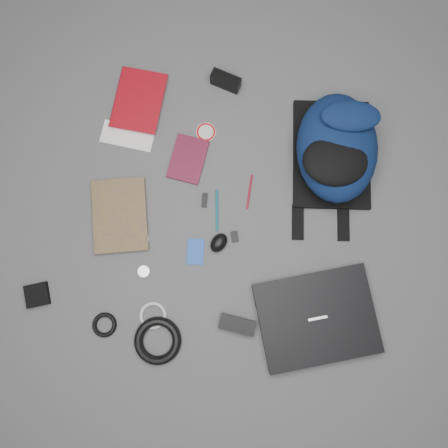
% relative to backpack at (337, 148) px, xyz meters
% --- Properties ---
extents(ground, '(4.00, 4.00, 0.00)m').
position_rel_backpack_xyz_m(ground, '(-0.35, -0.33, -0.09)').
color(ground, '#4F4F51').
rests_on(ground, ground).
extents(backpack, '(0.37, 0.48, 0.18)m').
position_rel_backpack_xyz_m(backpack, '(0.00, 0.00, 0.00)').
color(backpack, '#081433').
rests_on(backpack, ground).
extents(laptop, '(0.49, 0.44, 0.04)m').
position_rel_backpack_xyz_m(laptop, '(0.03, -0.60, -0.07)').
color(laptop, black).
rests_on(laptop, ground).
extents(textbook_red, '(0.18, 0.24, 0.03)m').
position_rel_backpack_xyz_m(textbook_red, '(-0.84, 0.08, -0.08)').
color(textbook_red, maroon).
rests_on(textbook_red, ground).
extents(comic_book, '(0.26, 0.31, 0.02)m').
position_rel_backpack_xyz_m(comic_book, '(-0.82, -0.39, -0.08)').
color(comic_book, '#BF930D').
rests_on(comic_book, ground).
extents(envelope, '(0.20, 0.10, 0.00)m').
position_rel_backpack_xyz_m(envelope, '(-0.76, -0.06, -0.09)').
color(envelope, white).
rests_on(envelope, ground).
extents(dvd_case, '(0.13, 0.18, 0.01)m').
position_rel_backpack_xyz_m(dvd_case, '(-0.52, -0.11, -0.09)').
color(dvd_case, '#480D1F').
rests_on(dvd_case, ground).
extents(compact_camera, '(0.12, 0.06, 0.06)m').
position_rel_backpack_xyz_m(compact_camera, '(-0.44, 0.20, -0.06)').
color(compact_camera, black).
rests_on(compact_camera, ground).
extents(sticker_disc, '(0.09, 0.09, 0.00)m').
position_rel_backpack_xyz_m(sticker_disc, '(-0.48, 0.01, -0.09)').
color(sticker_disc, silver).
rests_on(sticker_disc, ground).
extents(pen_teal, '(0.04, 0.15, 0.01)m').
position_rel_backpack_xyz_m(pen_teal, '(-0.38, -0.28, -0.09)').
color(pen_teal, '#0B556A').
rests_on(pen_teal, ground).
extents(pen_red, '(0.01, 0.13, 0.01)m').
position_rel_backpack_xyz_m(pen_red, '(-0.27, -0.19, -0.09)').
color(pen_red, maroon).
rests_on(pen_red, ground).
extents(id_badge, '(0.07, 0.10, 0.00)m').
position_rel_backpack_xyz_m(id_badge, '(-0.43, -0.44, -0.09)').
color(id_badge, '#1641A7').
rests_on(id_badge, ground).
extents(usb_black, '(0.02, 0.05, 0.01)m').
position_rel_backpack_xyz_m(usb_black, '(-0.43, -0.25, -0.09)').
color(usb_black, black).
rests_on(usb_black, ground).
extents(key_fob, '(0.04, 0.04, 0.01)m').
position_rel_backpack_xyz_m(key_fob, '(-0.30, -0.36, -0.09)').
color(key_fob, black).
rests_on(key_fob, ground).
extents(mouse, '(0.08, 0.09, 0.04)m').
position_rel_backpack_xyz_m(mouse, '(-0.35, -0.40, -0.07)').
color(mouse, black).
rests_on(mouse, ground).
extents(headphone_left, '(0.07, 0.07, 0.01)m').
position_rel_backpack_xyz_m(headphone_left, '(-0.63, -0.43, -0.09)').
color(headphone_left, silver).
rests_on(headphone_left, ground).
extents(headphone_right, '(0.05, 0.05, 0.01)m').
position_rel_backpack_xyz_m(headphone_right, '(-0.60, -0.55, -0.09)').
color(headphone_right, '#B5B5B7').
rests_on(headphone_right, ground).
extents(cable_coil, '(0.15, 0.15, 0.03)m').
position_rel_backpack_xyz_m(cable_coil, '(-0.12, -0.57, -0.08)').
color(cable_coil, black).
rests_on(cable_coil, ground).
extents(power_brick, '(0.13, 0.06, 0.03)m').
position_rel_backpack_xyz_m(power_brick, '(-0.24, -0.67, -0.08)').
color(power_brick, black).
rests_on(power_brick, ground).
extents(power_cord_coil, '(0.19, 0.19, 0.03)m').
position_rel_backpack_xyz_m(power_cord_coil, '(-0.50, -0.77, -0.08)').
color(power_cord_coil, black).
rests_on(power_cord_coil, ground).
extents(pouch, '(0.11, 0.11, 0.02)m').
position_rel_backpack_xyz_m(pouch, '(-0.95, -0.70, -0.08)').
color(pouch, black).
rests_on(pouch, ground).
extents(earbud_coil, '(0.11, 0.11, 0.02)m').
position_rel_backpack_xyz_m(earbud_coil, '(-0.70, -0.76, -0.08)').
color(earbud_coil, black).
rests_on(earbud_coil, ground).
extents(white_cable_coil, '(0.10, 0.10, 0.01)m').
position_rel_backpack_xyz_m(white_cable_coil, '(-0.54, -0.69, -0.09)').
color(white_cable_coil, beige).
rests_on(white_cable_coil, ground).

